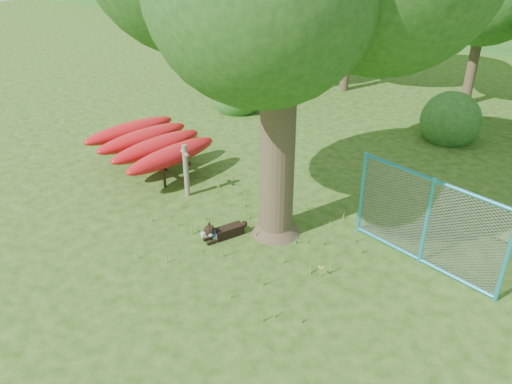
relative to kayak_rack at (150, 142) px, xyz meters
The scene contains 8 objects.
ground 4.68m from the kayak_rack, 29.67° to the right, with size 80.00×80.00×0.00m, color #21440D.
wooden_post 1.97m from the kayak_rack, 19.06° to the right, with size 0.36×0.21×1.33m.
kayak_rack is the anchor object (origin of this frame).
husky_dog 4.14m from the kayak_rack, 24.00° to the right, with size 0.59×0.98×0.47m.
fence_section 7.46m from the kayak_rack, ahead, with size 3.07×0.84×3.06m.
wildflower_clump 6.32m from the kayak_rack, 15.04° to the right, with size 0.11×0.10×0.23m.
shrub_left 5.36m from the kayak_rack, 100.69° to the left, with size 1.80×1.80×1.80m, color #235C1D.
shrub_mid 9.04m from the kayak_rack, 48.13° to the left, with size 1.80×1.80×1.80m, color #235C1D.
Camera 1 is at (5.39, -6.24, 5.83)m, focal length 35.00 mm.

